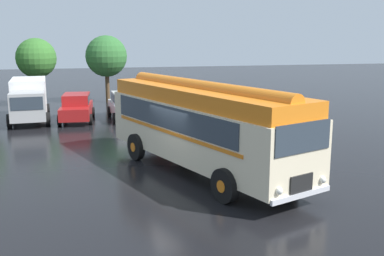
% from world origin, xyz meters
% --- Properties ---
extents(ground_plane, '(120.00, 120.00, 0.00)m').
position_xyz_m(ground_plane, '(0.00, 0.00, 0.00)').
color(ground_plane, black).
extents(vintage_bus, '(5.80, 10.31, 3.49)m').
position_xyz_m(vintage_bus, '(0.68, 0.16, 1.89)').
color(vintage_bus, beige).
rests_on(vintage_bus, ground).
extents(car_near_left, '(2.21, 4.32, 1.66)m').
position_xyz_m(car_near_left, '(-4.01, 12.07, 0.85)').
color(car_near_left, maroon).
rests_on(car_near_left, ground).
extents(car_mid_left, '(2.15, 4.29, 1.66)m').
position_xyz_m(car_mid_left, '(-1.03, 12.13, 0.85)').
color(car_mid_left, silver).
rests_on(car_mid_left, ground).
extents(car_mid_right, '(2.40, 4.40, 1.66)m').
position_xyz_m(car_mid_right, '(1.53, 13.13, 0.85)').
color(car_mid_right, maroon).
rests_on(car_mid_right, ground).
extents(car_far_right, '(2.38, 4.39, 1.66)m').
position_xyz_m(car_far_right, '(4.66, 13.25, 0.85)').
color(car_far_right, '#144C28').
rests_on(car_far_right, ground).
extents(box_van, '(2.61, 5.88, 2.50)m').
position_xyz_m(box_van, '(-6.81, 12.95, 1.36)').
color(box_van, silver).
rests_on(box_van, ground).
extents(tree_left_of_centre, '(2.90, 2.90, 4.98)m').
position_xyz_m(tree_left_of_centre, '(-6.83, 19.15, 3.43)').
color(tree_left_of_centre, '#4C3823').
rests_on(tree_left_of_centre, ground).
extents(tree_centre, '(3.18, 3.18, 5.17)m').
position_xyz_m(tree_centre, '(-1.77, 19.78, 3.53)').
color(tree_centre, '#4C3823').
rests_on(tree_centre, ground).
extents(traffic_cone, '(0.36, 0.36, 0.55)m').
position_xyz_m(traffic_cone, '(4.17, -1.14, 0.28)').
color(traffic_cone, orange).
rests_on(traffic_cone, ground).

